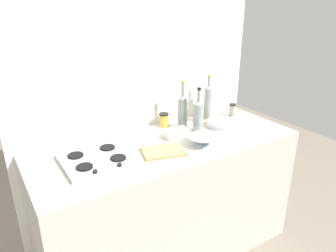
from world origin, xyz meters
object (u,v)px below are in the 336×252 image
object	(u,v)px
plate_stack	(222,123)
mixing_bowl	(203,140)
wine_bottle_leftmost	(183,111)
condiment_jar_spare	(199,115)
wine_bottle_mid_right	(208,102)
condiment_jar_front	(164,120)
wine_bottle_mid_left	(198,115)
stovetop_hob	(97,159)
cutting_board	(163,151)
butter_dish	(176,133)
condiment_jar_rear	(232,110)

from	to	relation	value
plate_stack	mixing_bowl	size ratio (longest dim) A/B	1.17
plate_stack	mixing_bowl	distance (m)	0.39
wine_bottle_leftmost	condiment_jar_spare	size ratio (longest dim) A/B	3.78
wine_bottle_leftmost	wine_bottle_mid_right	size ratio (longest dim) A/B	1.00
mixing_bowl	condiment_jar_spare	bearing A→B (deg)	56.23
wine_bottle_leftmost	condiment_jar_front	xyz separation A→B (m)	(-0.10, 0.09, -0.08)
wine_bottle_leftmost	wine_bottle_mid_left	world-z (taller)	wine_bottle_leftmost
stovetop_hob	condiment_jar_front	distance (m)	0.68
plate_stack	condiment_jar_spare	size ratio (longest dim) A/B	2.43
plate_stack	condiment_jar_spare	bearing A→B (deg)	116.66
condiment_jar_spare	condiment_jar_front	bearing A→B (deg)	169.75
condiment_jar_front	cutting_board	bearing A→B (deg)	-121.95
butter_dish	condiment_jar_front	world-z (taller)	condiment_jar_front
wine_bottle_mid_left	cutting_board	xyz separation A→B (m)	(-0.39, -0.16, -0.11)
condiment_jar_front	wine_bottle_mid_left	bearing A→B (deg)	-52.49
condiment_jar_front	cutting_board	world-z (taller)	condiment_jar_front
stovetop_hob	plate_stack	xyz separation A→B (m)	(1.00, 0.03, 0.01)
stovetop_hob	condiment_jar_spare	xyz separation A→B (m)	(0.91, 0.21, 0.03)
condiment_jar_spare	cutting_board	bearing A→B (deg)	-148.30
plate_stack	wine_bottle_mid_left	xyz separation A→B (m)	(-0.21, 0.02, 0.10)
stovetop_hob	condiment_jar_front	world-z (taller)	condiment_jar_front
wine_bottle_mid_left	wine_bottle_mid_right	distance (m)	0.28
wine_bottle_leftmost	wine_bottle_mid_right	distance (m)	0.28
butter_dish	cutting_board	bearing A→B (deg)	-142.20
wine_bottle_mid_left	wine_bottle_mid_right	size ratio (longest dim) A/B	0.91
condiment_jar_front	wine_bottle_leftmost	bearing A→B (deg)	-41.50
condiment_jar_front	cutting_board	xyz separation A→B (m)	(-0.23, -0.37, -0.04)
condiment_jar_rear	condiment_jar_spare	world-z (taller)	condiment_jar_rear
butter_dish	condiment_jar_front	distance (m)	0.22
stovetop_hob	wine_bottle_mid_left	xyz separation A→B (m)	(0.78, 0.05, 0.11)
mixing_bowl	condiment_jar_spare	size ratio (longest dim) A/B	2.07
mixing_bowl	condiment_jar_rear	xyz separation A→B (m)	(0.55, 0.31, 0.02)
wine_bottle_leftmost	plate_stack	bearing A→B (deg)	-26.30
wine_bottle_mid_left	condiment_jar_spare	bearing A→B (deg)	50.83
condiment_jar_spare	condiment_jar_rear	bearing A→B (deg)	-10.07
mixing_bowl	condiment_jar_spare	distance (m)	0.44
cutting_board	condiment_jar_rear	bearing A→B (deg)	18.03
wine_bottle_mid_left	butter_dish	world-z (taller)	wine_bottle_mid_left
butter_dish	condiment_jar_spare	world-z (taller)	condiment_jar_spare
wine_bottle_leftmost	butter_dish	bearing A→B (deg)	-137.58
condiment_jar_rear	cutting_board	distance (m)	0.86
mixing_bowl	plate_stack	bearing A→B (deg)	30.22
wine_bottle_mid_right	mixing_bowl	world-z (taller)	wine_bottle_mid_right
plate_stack	wine_bottle_leftmost	xyz separation A→B (m)	(-0.27, 0.13, 0.11)
stovetop_hob	condiment_jar_spare	world-z (taller)	condiment_jar_spare
wine_bottle_mid_right	condiment_jar_rear	world-z (taller)	wine_bottle_mid_right
stovetop_hob	wine_bottle_mid_right	distance (m)	1.04
butter_dish	condiment_jar_front	bearing A→B (deg)	81.55
stovetop_hob	mixing_bowl	size ratio (longest dim) A/B	2.08
mixing_bowl	butter_dish	world-z (taller)	mixing_bowl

